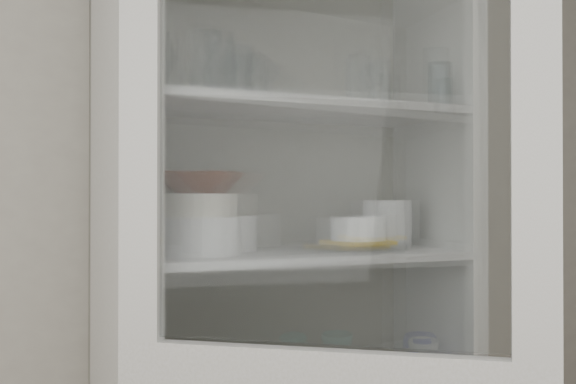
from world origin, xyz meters
name	(u,v)px	position (x,y,z in m)	size (l,w,h in m)	color
wall_back	(194,235)	(0.00, 1.50, 1.30)	(3.60, 0.02, 2.60)	#9F998F
pantry_cabinet	(279,363)	(0.20, 1.34, 0.94)	(1.00, 0.45, 2.10)	beige
tumbler_0	(157,61)	(-0.21, 1.11, 1.73)	(0.06, 0.06, 0.13)	silver
tumbler_1	(220,63)	(-0.05, 1.13, 1.73)	(0.07, 0.07, 0.15)	silver
tumbler_2	(205,64)	(-0.08, 1.17, 1.74)	(0.08, 0.08, 0.15)	silver
tumbler_3	(358,80)	(0.36, 1.16, 1.73)	(0.07, 0.07, 0.13)	silver
tumbler_4	(380,83)	(0.43, 1.16, 1.72)	(0.06, 0.06, 0.12)	silver
tumbler_5	(439,85)	(0.59, 1.12, 1.72)	(0.06, 0.06, 0.12)	silver
tumbler_6	(442,86)	(0.61, 1.13, 1.72)	(0.06, 0.06, 0.13)	silver
tumbler_7	(138,72)	(-0.21, 1.30, 1.73)	(0.07, 0.07, 0.14)	silver
tumbler_8	(234,80)	(0.04, 1.27, 1.72)	(0.06, 0.06, 0.12)	silver
tumbler_9	(239,74)	(0.04, 1.24, 1.73)	(0.07, 0.07, 0.14)	silver
tumbler_10	(256,79)	(0.10, 1.26, 1.73)	(0.07, 0.07, 0.13)	silver
goblet_0	(164,71)	(-0.13, 1.35, 1.74)	(0.07, 0.07, 0.17)	silver
goblet_1	(247,76)	(0.11, 1.34, 1.75)	(0.08, 0.08, 0.17)	silver
goblet_2	(267,83)	(0.18, 1.38, 1.74)	(0.07, 0.07, 0.16)	silver
goblet_3	(372,87)	(0.54, 1.38, 1.75)	(0.08, 0.08, 0.18)	silver
plate_stack_front	(200,236)	(-0.06, 1.25, 1.31)	(0.21, 0.21, 0.10)	white
plate_stack_back	(222,233)	(0.04, 1.37, 1.31)	(0.20, 0.20, 0.10)	white
cream_bowl	(200,205)	(-0.06, 1.25, 1.39)	(0.19, 0.19, 0.06)	silver
terracotta_bowl	(200,183)	(-0.06, 1.25, 1.45)	(0.23, 0.23, 0.06)	#471E0F
glass_platter	(358,247)	(0.40, 1.24, 1.27)	(0.28, 0.28, 0.02)	silver
yellow_trivet	(358,242)	(0.40, 1.24, 1.28)	(0.16, 0.16, 0.01)	yellow
white_ramekin	(358,228)	(0.40, 1.24, 1.32)	(0.16, 0.16, 0.07)	white
grey_bowl_stack	(387,224)	(0.52, 1.28, 1.33)	(0.14, 0.14, 0.14)	silver
mug_blue	(412,371)	(0.57, 1.22, 0.91)	(0.11, 0.11, 0.09)	#242E98
mug_teal	(317,370)	(0.32, 1.33, 0.91)	(0.11, 0.11, 0.10)	teal
mug_white	(416,377)	(0.54, 1.16, 0.91)	(0.10, 0.10, 0.09)	white
teal_jar	(269,375)	(0.16, 1.32, 0.91)	(0.09, 0.09, 0.11)	teal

